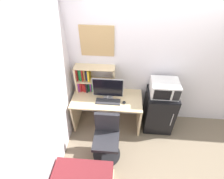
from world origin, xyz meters
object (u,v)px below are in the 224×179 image
(microwave, at_px, (165,88))
(wall_corkboard, at_px, (97,41))
(desk_chair, at_px, (107,140))
(computer_mouse, at_px, (124,103))
(monitor, at_px, (108,89))
(keyboard, at_px, (108,102))
(mini_fridge, at_px, (159,110))
(hutch_bookshelf, at_px, (89,79))

(microwave, relative_size, wall_corkboard, 0.84)
(desk_chair, bearing_deg, wall_corkboard, 103.65)
(microwave, bearing_deg, computer_mouse, -168.41)
(wall_corkboard, bearing_deg, monitor, -57.06)
(keyboard, xyz_separation_m, wall_corkboard, (-0.21, 0.40, 0.99))
(monitor, height_order, desk_chair, monitor)
(monitor, xyz_separation_m, keyboard, (0.01, -0.09, -0.24))
(monitor, distance_m, wall_corkboard, 0.84)
(keyboard, bearing_deg, mini_fridge, 7.64)
(computer_mouse, bearing_deg, hutch_bookshelf, 154.97)
(wall_corkboard, bearing_deg, keyboard, -62.29)
(mini_fridge, height_order, wall_corkboard, wall_corkboard)
(keyboard, height_order, computer_mouse, computer_mouse)
(mini_fridge, xyz_separation_m, desk_chair, (-0.97, -0.71, -0.06))
(monitor, xyz_separation_m, desk_chair, (0.04, -0.66, -0.59))
(wall_corkboard, bearing_deg, computer_mouse, -38.73)
(microwave, xyz_separation_m, wall_corkboard, (-1.21, 0.26, 0.71))
(keyboard, xyz_separation_m, computer_mouse, (0.30, -0.01, 0.00))
(hutch_bookshelf, relative_size, microwave, 1.54)
(computer_mouse, distance_m, desk_chair, 0.72)
(monitor, height_order, mini_fridge, monitor)
(monitor, bearing_deg, keyboard, -84.53)
(keyboard, xyz_separation_m, desk_chair, (0.03, -0.58, -0.35))
(microwave, bearing_deg, keyboard, -172.19)
(computer_mouse, bearing_deg, mini_fridge, 11.36)
(monitor, xyz_separation_m, computer_mouse, (0.30, -0.10, -0.23))
(monitor, bearing_deg, mini_fridge, 2.57)
(keyboard, height_order, mini_fridge, mini_fridge)
(microwave, bearing_deg, mini_fridge, -90.10)
(hutch_bookshelf, xyz_separation_m, computer_mouse, (0.68, -0.32, -0.26))
(hutch_bookshelf, bearing_deg, computer_mouse, -25.03)
(mini_fridge, bearing_deg, monitor, -177.43)
(keyboard, bearing_deg, computer_mouse, -1.36)
(keyboard, height_order, microwave, microwave)
(monitor, bearing_deg, hutch_bookshelf, 149.39)
(mini_fridge, relative_size, microwave, 1.83)
(hutch_bookshelf, relative_size, keyboard, 1.64)
(monitor, distance_m, keyboard, 0.25)
(desk_chair, bearing_deg, microwave, 36.30)
(keyboard, bearing_deg, microwave, 7.81)
(desk_chair, relative_size, wall_corkboard, 1.54)
(keyboard, distance_m, desk_chair, 0.68)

